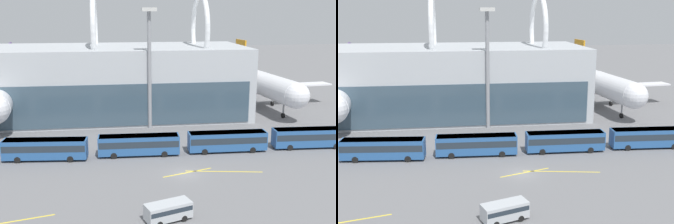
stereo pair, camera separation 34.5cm
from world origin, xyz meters
TOP-DOWN VIEW (x-y plane):
  - ground_plane at (0.00, 0.00)m, footprint 440.00×440.00m
  - airliner_at_gate_near at (-32.95, 38.88)m, footprint 44.08×41.08m
  - airliner_at_gate_far at (25.78, 39.27)m, footprint 37.31×35.39m
  - shuttle_bus_1 at (-20.60, 8.75)m, footprint 13.18×3.87m
  - shuttle_bus_2 at (-5.93, 8.84)m, footprint 13.08×3.20m
  - shuttle_bus_3 at (8.73, 8.79)m, footprint 13.05×3.02m
  - shuttle_bus_4 at (23.39, 8.83)m, footprint 13.10×3.32m
  - service_van_foreground at (-4.25, -13.31)m, footprint 5.62×3.64m
  - floodlight_mast at (-2.57, 25.04)m, footprint 2.78×2.78m
  - lane_stripe_0 at (0.52, 0.44)m, footprint 7.62×2.78m
  - lane_stripe_2 at (5.84, 0.10)m, footprint 11.13×2.20m
  - lane_stripe_3 at (-21.89, -11.27)m, footprint 9.80×2.53m

SIDE VIEW (x-z plane):
  - ground_plane at x=0.00m, z-range 0.00..0.00m
  - lane_stripe_0 at x=0.52m, z-range 0.00..0.01m
  - lane_stripe_2 at x=5.84m, z-range 0.00..0.01m
  - lane_stripe_3 at x=-21.89m, z-range 0.00..0.01m
  - service_van_foreground at x=-4.25m, z-range 0.20..2.32m
  - shuttle_bus_1 at x=-20.60m, z-range 0.29..3.65m
  - shuttle_bus_2 at x=-5.93m, z-range 0.29..3.65m
  - shuttle_bus_3 at x=8.73m, z-range 0.29..3.65m
  - shuttle_bus_4 at x=23.39m, z-range 0.29..3.65m
  - airliner_at_gate_near at x=-32.95m, z-range -1.77..13.19m
  - airliner_at_gate_far at x=25.78m, z-range -1.78..13.58m
  - floodlight_mast at x=-2.57m, z-range 3.02..26.42m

